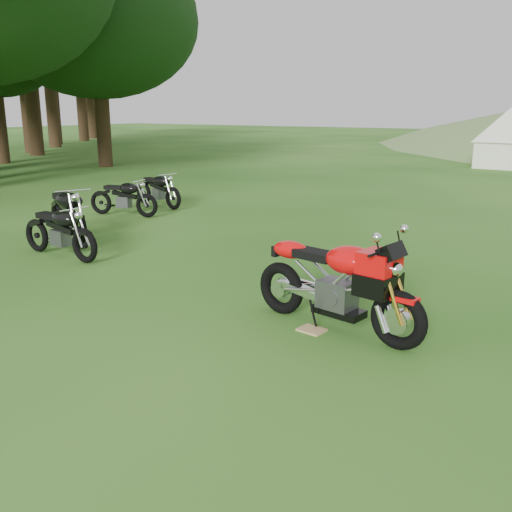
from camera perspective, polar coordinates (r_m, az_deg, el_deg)
The scene contains 8 objects.
ground at distance 6.68m, azimuth -1.69°, elevation -5.54°, with size 120.00×120.00×0.00m, color #1C4F10.
treeline at distance 31.09m, azimuth -16.94°, elevation 9.75°, with size 28.00×32.00×14.00m, color black, non-canonical shape.
sport_motorcycle at distance 6.01m, azimuth 8.02°, elevation -1.97°, with size 1.99×0.50×1.19m, color red, non-canonical shape.
plywood_board at distance 6.14m, azimuth 5.60°, elevation -7.36°, with size 0.27×0.22×0.02m, color tan.
vintage_moto_a at distance 9.45m, azimuth -19.10°, elevation 2.50°, with size 1.69×0.39×0.89m, color black, non-canonical shape.
vintage_moto_b at distance 10.65m, azimuth -18.36°, elevation 4.23°, with size 1.96×0.45×1.03m, color black, non-canonical shape.
vintage_moto_c at distance 12.78m, azimuth -13.15°, elevation 5.81°, with size 1.62×0.38×0.85m, color black, non-canonical shape.
vintage_moto_d at distance 13.83m, azimuth -9.80°, elevation 6.66°, with size 1.66×0.38×0.87m, color black, non-canonical shape.
Camera 1 is at (3.55, -5.17, 2.30)m, focal length 40.00 mm.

